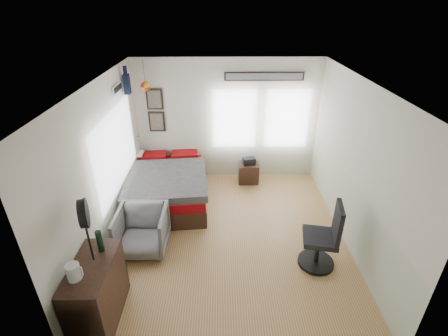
{
  "coord_description": "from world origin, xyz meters",
  "views": [
    {
      "loc": [
        -0.16,
        -4.54,
        3.77
      ],
      "look_at": [
        -0.1,
        0.4,
        1.15
      ],
      "focal_mm": 26.0,
      "sensor_mm": 36.0,
      "label": 1
    }
  ],
  "objects_px": {
    "bed": "(168,186)",
    "nightstand": "(249,173)",
    "dresser": "(97,292)",
    "armchair": "(142,231)",
    "task_chair": "(324,241)"
  },
  "relations": [
    {
      "from": "dresser",
      "to": "nightstand",
      "type": "distance_m",
      "value": 4.18
    },
    {
      "from": "armchair",
      "to": "dresser",
      "type": "bearing_deg",
      "value": -102.19
    },
    {
      "from": "bed",
      "to": "dresser",
      "type": "distance_m",
      "value": 2.84
    },
    {
      "from": "armchair",
      "to": "task_chair",
      "type": "xyz_separation_m",
      "value": [
        2.86,
        -0.4,
        0.09
      ]
    },
    {
      "from": "task_chair",
      "to": "bed",
      "type": "bearing_deg",
      "value": 155.25
    },
    {
      "from": "dresser",
      "to": "armchair",
      "type": "xyz_separation_m",
      "value": [
        0.29,
        1.32,
        -0.08
      ]
    },
    {
      "from": "armchair",
      "to": "task_chair",
      "type": "bearing_deg",
      "value": -7.81
    },
    {
      "from": "dresser",
      "to": "nightstand",
      "type": "height_order",
      "value": "dresser"
    },
    {
      "from": "bed",
      "to": "nightstand",
      "type": "bearing_deg",
      "value": 18.22
    },
    {
      "from": "bed",
      "to": "armchair",
      "type": "relative_size",
      "value": 2.75
    },
    {
      "from": "bed",
      "to": "nightstand",
      "type": "xyz_separation_m",
      "value": [
        1.72,
        0.74,
        -0.11
      ]
    },
    {
      "from": "dresser",
      "to": "armchair",
      "type": "distance_m",
      "value": 1.35
    },
    {
      "from": "armchair",
      "to": "nightstand",
      "type": "xyz_separation_m",
      "value": [
        1.93,
        2.21,
        -0.15
      ]
    },
    {
      "from": "nightstand",
      "to": "task_chair",
      "type": "relative_size",
      "value": 0.4
    },
    {
      "from": "dresser",
      "to": "task_chair",
      "type": "height_order",
      "value": "task_chair"
    }
  ]
}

